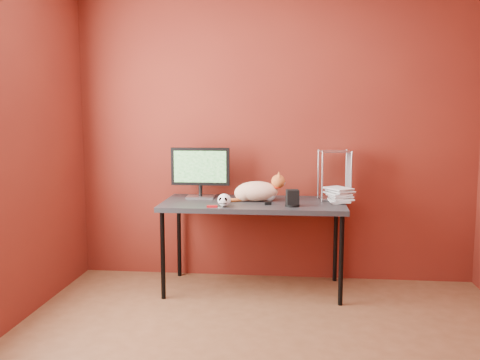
# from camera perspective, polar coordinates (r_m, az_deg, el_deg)

# --- Properties ---
(room) EXTENTS (3.52, 3.52, 2.61)m
(room) POSITION_cam_1_polar(r_m,az_deg,el_deg) (2.98, 2.33, 6.32)
(room) COLOR brown
(room) RESTS_ON ground
(desk) EXTENTS (1.50, 0.70, 0.75)m
(desk) POSITION_cam_1_polar(r_m,az_deg,el_deg) (4.43, 1.46, -2.97)
(desk) COLOR black
(desk) RESTS_ON ground
(monitor) EXTENTS (0.50, 0.17, 0.44)m
(monitor) POSITION_cam_1_polar(r_m,az_deg,el_deg) (4.58, -4.26, 1.07)
(monitor) COLOR #AFAFB4
(monitor) RESTS_ON desk
(cat) EXTENTS (0.52, 0.23, 0.25)m
(cat) POSITION_cam_1_polar(r_m,az_deg,el_deg) (4.44, 1.85, -1.17)
(cat) COLOR orange
(cat) RESTS_ON desk
(skull_mug) EXTENTS (0.11, 0.11, 0.10)m
(skull_mug) POSITION_cam_1_polar(r_m,az_deg,el_deg) (4.19, -1.70, -2.16)
(skull_mug) COLOR silver
(skull_mug) RESTS_ON desk
(speaker) EXTENTS (0.12, 0.12, 0.13)m
(speaker) POSITION_cam_1_polar(r_m,az_deg,el_deg) (4.22, 5.61, -1.99)
(speaker) COLOR black
(speaker) RESTS_ON desk
(book_stack) EXTENTS (0.26, 0.27, 1.32)m
(book_stack) POSITION_cam_1_polar(r_m,az_deg,el_deg) (4.41, 9.79, 6.13)
(book_stack) COLOR beige
(book_stack) RESTS_ON desk
(wire_rack) EXTENTS (0.27, 0.23, 0.42)m
(wire_rack) POSITION_cam_1_polar(r_m,az_deg,el_deg) (4.58, 10.04, 0.54)
(wire_rack) COLOR #AFAFB4
(wire_rack) RESTS_ON desk
(pocket_knife) EXTENTS (0.09, 0.04, 0.02)m
(pocket_knife) POSITION_cam_1_polar(r_m,az_deg,el_deg) (4.17, -2.99, -2.82)
(pocket_knife) COLOR #B40D12
(pocket_knife) RESTS_ON desk
(black_gadget) EXTENTS (0.06, 0.04, 0.02)m
(black_gadget) POSITION_cam_1_polar(r_m,az_deg,el_deg) (4.29, 3.01, -2.49)
(black_gadget) COLOR black
(black_gadget) RESTS_ON desk
(washer) EXTENTS (0.04, 0.04, 0.00)m
(washer) POSITION_cam_1_polar(r_m,az_deg,el_deg) (4.16, -2.09, -2.93)
(washer) COLOR #AFAFB4
(washer) RESTS_ON desk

